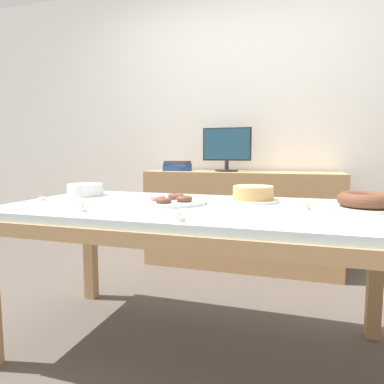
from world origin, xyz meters
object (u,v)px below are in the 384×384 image
at_px(book_stack, 177,166).
at_px(pastry_platter, 171,201).
at_px(computer_monitor, 227,150).
at_px(tealight_centre, 180,218).
at_px(cake_golden_bundt, 366,202).
at_px(tealight_near_cakes, 83,209).
at_px(tealight_right_edge, 306,207).
at_px(plate_stack, 85,190).
at_px(cake_chocolate_round, 253,194).
at_px(tealight_near_front, 42,198).

xyz_separation_m(book_stack, pastry_platter, (0.45, -1.35, -0.13)).
height_order(computer_monitor, tealight_centre, computer_monitor).
relative_size(cake_golden_bundt, tealight_near_cakes, 7.54).
bearing_deg(tealight_centre, tealight_right_edge, 42.76).
relative_size(pastry_platter, tealight_centre, 8.88).
bearing_deg(plate_stack, tealight_centre, -35.82).
relative_size(computer_monitor, book_stack, 1.66).
xyz_separation_m(computer_monitor, tealight_centre, (0.18, -1.77, -0.28)).
xyz_separation_m(cake_chocolate_round, plate_stack, (-0.99, -0.03, -0.00)).
bearing_deg(tealight_right_edge, tealight_near_front, -176.00).
bearing_deg(tealight_centre, tealight_near_front, 160.17).
height_order(computer_monitor, pastry_platter, computer_monitor).
xyz_separation_m(cake_golden_bundt, tealight_near_cakes, (-1.18, -0.42, -0.02)).
distance_m(computer_monitor, tealight_near_front, 1.63).
xyz_separation_m(book_stack, plate_stack, (-0.16, -1.19, -0.10)).
bearing_deg(plate_stack, computer_monitor, 62.65).
xyz_separation_m(cake_chocolate_round, cake_golden_bundt, (0.51, -0.11, -0.00)).
relative_size(cake_golden_bundt, tealight_right_edge, 7.54).
distance_m(cake_chocolate_round, tealight_centre, 0.64).
relative_size(book_stack, pastry_platter, 0.72).
bearing_deg(pastry_platter, book_stack, 108.33).
bearing_deg(pastry_platter, tealight_near_front, -172.15).
distance_m(cake_golden_bundt, tealight_near_cakes, 1.25).
bearing_deg(tealight_right_edge, cake_golden_bundt, 18.07).
distance_m(pastry_platter, tealight_centre, 0.46).
relative_size(plate_stack, tealight_right_edge, 5.25).
xyz_separation_m(book_stack, cake_chocolate_round, (0.83, -1.16, -0.10)).
bearing_deg(tealight_near_cakes, book_stack, 95.70).
height_order(book_stack, plate_stack, book_stack).
relative_size(computer_monitor, pastry_platter, 1.19).
bearing_deg(tealight_right_edge, cake_chocolate_round, 143.71).
xyz_separation_m(cake_chocolate_round, tealight_near_front, (-1.09, -0.28, -0.03)).
xyz_separation_m(plate_stack, tealight_near_cakes, (0.33, -0.50, -0.02)).
height_order(book_stack, pastry_platter, book_stack).
distance_m(computer_monitor, plate_stack, 1.36).
bearing_deg(cake_chocolate_round, book_stack, 125.72).
xyz_separation_m(cake_golden_bundt, tealight_right_edge, (-0.26, -0.08, -0.02)).
height_order(cake_golden_bundt, tealight_near_front, cake_golden_bundt).
xyz_separation_m(computer_monitor, pastry_platter, (-0.01, -1.35, -0.27)).
height_order(computer_monitor, tealight_near_cakes, computer_monitor).
bearing_deg(book_stack, tealight_near_front, -100.09).
relative_size(pastry_platter, tealight_near_cakes, 8.88).
bearing_deg(tealight_near_cakes, computer_monitor, 80.34).
relative_size(computer_monitor, cake_golden_bundt, 1.41).
distance_m(plate_stack, tealight_near_cakes, 0.60).
distance_m(cake_golden_bundt, tealight_right_edge, 0.27).
bearing_deg(book_stack, cake_chocolate_round, -54.28).
bearing_deg(book_stack, tealight_right_edge, -51.00).
relative_size(cake_chocolate_round, pastry_platter, 0.75).
bearing_deg(cake_golden_bundt, cake_chocolate_round, 168.22).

